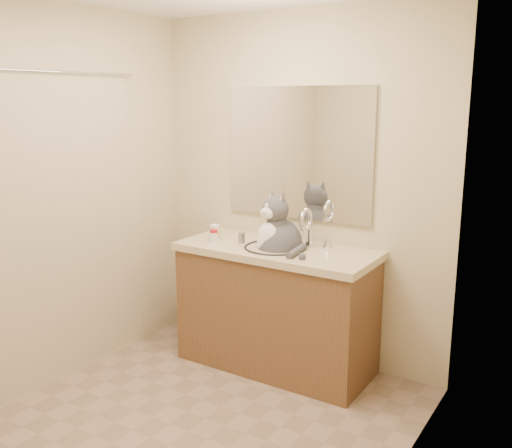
# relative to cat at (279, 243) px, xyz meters

# --- Properties ---
(room) EXTENTS (2.22, 2.52, 2.42)m
(room) POSITION_rel_cat_xyz_m (-0.02, -0.96, 0.32)
(room) COLOR gray
(room) RESTS_ON ground
(vanity) EXTENTS (1.34, 0.59, 1.12)m
(vanity) POSITION_rel_cat_xyz_m (-0.02, 0.00, -0.44)
(vanity) COLOR brown
(vanity) RESTS_ON ground
(mirror) EXTENTS (1.10, 0.02, 0.90)m
(mirror) POSITION_rel_cat_xyz_m (-0.02, 0.27, 0.57)
(mirror) COLOR white
(mirror) RESTS_ON room
(shower_curtain) EXTENTS (0.02, 1.30, 1.93)m
(shower_curtain) POSITION_rel_cat_xyz_m (-1.07, -0.86, 0.15)
(shower_curtain) COLOR #BCAF8E
(shower_curtain) RESTS_ON ground
(cat) EXTENTS (0.41, 0.43, 0.59)m
(cat) POSITION_rel_cat_xyz_m (0.00, 0.00, 0.00)
(cat) COLOR #46464B
(cat) RESTS_ON vanity
(pill_bottle_redcap) EXTENTS (0.06, 0.06, 0.09)m
(pill_bottle_redcap) POSITION_rel_cat_xyz_m (-0.45, -0.12, 0.01)
(pill_bottle_redcap) COLOR white
(pill_bottle_redcap) RESTS_ON vanity
(pill_bottle_orange) EXTENTS (0.07, 0.07, 0.11)m
(pill_bottle_orange) POSITION_rel_cat_xyz_m (-0.48, -0.06, 0.02)
(pill_bottle_orange) COLOR white
(pill_bottle_orange) RESTS_ON vanity
(grey_canister) EXTENTS (0.06, 0.06, 0.07)m
(grey_canister) POSITION_rel_cat_xyz_m (-0.28, -0.03, 0.00)
(grey_canister) COLOR slate
(grey_canister) RESTS_ON vanity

